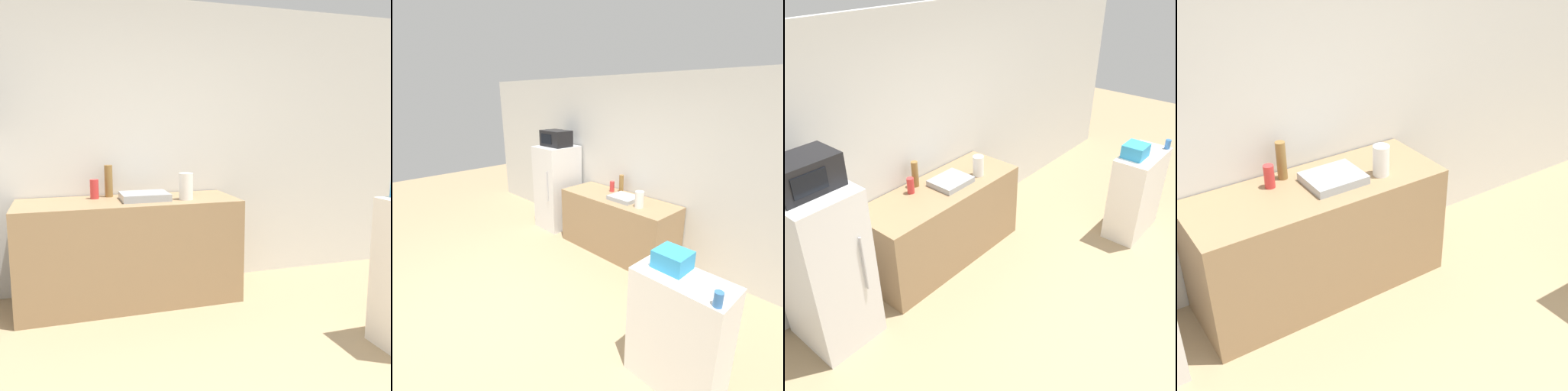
% 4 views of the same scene
% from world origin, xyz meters
% --- Properties ---
extents(ground_plane, '(14.00, 14.00, 0.00)m').
position_xyz_m(ground_plane, '(0.00, 0.00, 0.00)').
color(ground_plane, '#9E8460').
extents(wall_back, '(8.00, 0.06, 2.60)m').
position_xyz_m(wall_back, '(0.00, 2.67, 1.30)').
color(wall_back, silver).
rests_on(wall_back, ground_plane).
extents(refrigerator, '(0.58, 0.68, 1.48)m').
position_xyz_m(refrigerator, '(-1.51, 2.26, 0.74)').
color(refrigerator, silver).
rests_on(refrigerator, ground_plane).
extents(microwave, '(0.50, 0.35, 0.27)m').
position_xyz_m(microwave, '(-1.51, 2.26, 1.61)').
color(microwave, black).
rests_on(microwave, refrigerator).
extents(counter, '(1.83, 0.67, 0.88)m').
position_xyz_m(counter, '(-0.10, 2.29, 0.44)').
color(counter, '#937551').
rests_on(counter, ground_plane).
extents(sink_basin, '(0.40, 0.33, 0.06)m').
position_xyz_m(sink_basin, '(0.03, 2.26, 0.91)').
color(sink_basin, '#9EA3A8').
rests_on(sink_basin, counter).
extents(bottle_tall, '(0.07, 0.07, 0.28)m').
position_xyz_m(bottle_tall, '(-0.23, 2.51, 1.01)').
color(bottle_tall, olive).
rests_on(bottle_tall, counter).
extents(bottle_short, '(0.07, 0.07, 0.17)m').
position_xyz_m(bottle_short, '(-0.36, 2.45, 0.96)').
color(bottle_short, red).
rests_on(bottle_short, counter).
extents(shelf_cabinet, '(0.76, 0.38, 1.01)m').
position_xyz_m(shelf_cabinet, '(1.75, 0.90, 0.51)').
color(shelf_cabinet, white).
rests_on(shelf_cabinet, ground_plane).
extents(basket, '(0.26, 0.23, 0.15)m').
position_xyz_m(basket, '(1.61, 0.95, 1.09)').
color(basket, '#2D8EC6').
rests_on(basket, shelf_cabinet).
extents(jar, '(0.06, 0.06, 0.11)m').
position_xyz_m(jar, '(2.06, 0.75, 1.07)').
color(jar, '#336BB2').
rests_on(jar, shelf_cabinet).
extents(paper_towel_roll, '(0.12, 0.12, 0.22)m').
position_xyz_m(paper_towel_roll, '(0.37, 2.17, 0.99)').
color(paper_towel_roll, white).
rests_on(paper_towel_roll, counter).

